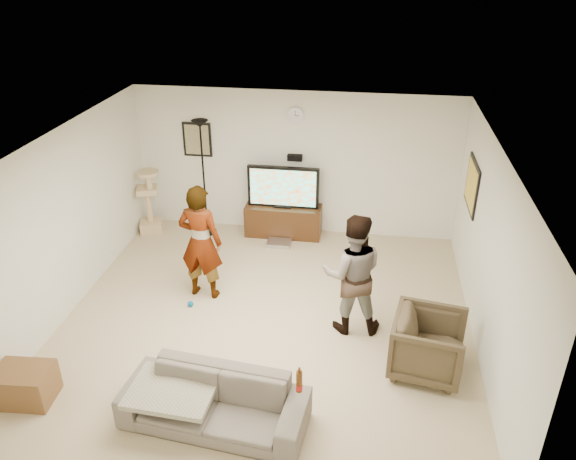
# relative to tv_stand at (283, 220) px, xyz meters

# --- Properties ---
(floor) EXTENTS (5.50, 5.50, 0.02)m
(floor) POSITION_rel_tv_stand_xyz_m (0.17, -2.50, -0.28)
(floor) COLOR tan
(floor) RESTS_ON ground
(ceiling) EXTENTS (5.50, 5.50, 0.02)m
(ceiling) POSITION_rel_tv_stand_xyz_m (0.17, -2.50, 2.24)
(ceiling) COLOR white
(ceiling) RESTS_ON wall_back
(wall_back) EXTENTS (5.50, 0.04, 2.50)m
(wall_back) POSITION_rel_tv_stand_xyz_m (0.17, 0.25, 0.98)
(wall_back) COLOR silver
(wall_back) RESTS_ON floor
(wall_front) EXTENTS (5.50, 0.04, 2.50)m
(wall_front) POSITION_rel_tv_stand_xyz_m (0.17, -5.25, 0.98)
(wall_front) COLOR silver
(wall_front) RESTS_ON floor
(wall_left) EXTENTS (0.04, 5.50, 2.50)m
(wall_left) POSITION_rel_tv_stand_xyz_m (-2.58, -2.50, 0.98)
(wall_left) COLOR silver
(wall_left) RESTS_ON floor
(wall_right) EXTENTS (0.04, 5.50, 2.50)m
(wall_right) POSITION_rel_tv_stand_xyz_m (2.92, -2.50, 0.98)
(wall_right) COLOR silver
(wall_right) RESTS_ON floor
(wall_clock) EXTENTS (0.26, 0.04, 0.26)m
(wall_clock) POSITION_rel_tv_stand_xyz_m (0.17, 0.22, 1.83)
(wall_clock) COLOR white
(wall_clock) RESTS_ON wall_back
(wall_speaker) EXTENTS (0.25, 0.10, 0.10)m
(wall_speaker) POSITION_rel_tv_stand_xyz_m (0.17, 0.19, 1.11)
(wall_speaker) COLOR black
(wall_speaker) RESTS_ON wall_back
(picture_back) EXTENTS (0.42, 0.03, 0.52)m
(picture_back) POSITION_rel_tv_stand_xyz_m (-1.53, 0.23, 1.33)
(picture_back) COLOR #817B56
(picture_back) RESTS_ON wall_back
(picture_right) EXTENTS (0.03, 0.78, 0.62)m
(picture_right) POSITION_rel_tv_stand_xyz_m (2.90, -0.90, 1.23)
(picture_right) COLOR gold
(picture_right) RESTS_ON wall_right
(tv_stand) EXTENTS (1.32, 0.45, 0.55)m
(tv_stand) POSITION_rel_tv_stand_xyz_m (0.00, 0.00, 0.00)
(tv_stand) COLOR #331C0D
(tv_stand) RESTS_ON floor
(console_box) EXTENTS (0.40, 0.30, 0.07)m
(console_box) POSITION_rel_tv_stand_xyz_m (-0.01, -0.40, -0.24)
(console_box) COLOR silver
(console_box) RESTS_ON floor
(tv) EXTENTS (1.22, 0.08, 0.72)m
(tv) POSITION_rel_tv_stand_xyz_m (0.00, 0.00, 0.64)
(tv) COLOR black
(tv) RESTS_ON tv_stand
(tv_screen) EXTENTS (1.12, 0.01, 0.64)m
(tv_screen) POSITION_rel_tv_stand_xyz_m (0.00, -0.04, 0.64)
(tv_screen) COLOR #2DF1E6
(tv_screen) RESTS_ON tv
(floor_lamp) EXTENTS (0.32, 0.32, 2.05)m
(floor_lamp) POSITION_rel_tv_stand_xyz_m (-1.35, -0.12, 0.75)
(floor_lamp) COLOR black
(floor_lamp) RESTS_ON floor
(cat_tree) EXTENTS (0.48, 0.48, 1.17)m
(cat_tree) POSITION_rel_tv_stand_xyz_m (-2.36, -0.22, 0.31)
(cat_tree) COLOR tan
(cat_tree) RESTS_ON floor
(person_left) EXTENTS (0.67, 0.48, 1.72)m
(person_left) POSITION_rel_tv_stand_xyz_m (-0.85, -2.03, 0.59)
(person_left) COLOR gray
(person_left) RESTS_ON floor
(person_right) EXTENTS (0.87, 0.71, 1.66)m
(person_right) POSITION_rel_tv_stand_xyz_m (1.30, -2.51, 0.56)
(person_right) COLOR #27559F
(person_right) RESTS_ON floor
(sofa) EXTENTS (2.03, 0.97, 0.57)m
(sofa) POSITION_rel_tv_stand_xyz_m (-0.03, -4.42, 0.01)
(sofa) COLOR #625A50
(sofa) RESTS_ON floor
(throw_blanket) EXTENTS (0.94, 0.75, 0.06)m
(throw_blanket) POSITION_rel_tv_stand_xyz_m (-0.49, -4.42, 0.11)
(throw_blanket) COLOR #AAA287
(throw_blanket) RESTS_ON sofa
(beer_bottle) EXTENTS (0.06, 0.06, 0.25)m
(beer_bottle) POSITION_rel_tv_stand_xyz_m (0.87, -4.42, 0.42)
(beer_bottle) COLOR #51290A
(beer_bottle) RESTS_ON sofa
(armchair) EXTENTS (0.97, 0.95, 0.76)m
(armchair) POSITION_rel_tv_stand_xyz_m (2.25, -3.23, 0.11)
(armchair) COLOR #423623
(armchair) RESTS_ON floor
(side_table) EXTENTS (0.65, 0.51, 0.41)m
(side_table) POSITION_rel_tv_stand_xyz_m (-2.23, -4.39, -0.07)
(side_table) COLOR brown
(side_table) RESTS_ON floor
(toy_ball) EXTENTS (0.08, 0.08, 0.08)m
(toy_ball) POSITION_rel_tv_stand_xyz_m (-0.96, -2.37, -0.23)
(toy_ball) COLOR #02588F
(toy_ball) RESTS_ON floor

